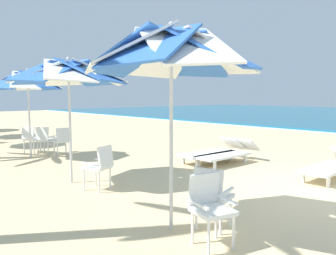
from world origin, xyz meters
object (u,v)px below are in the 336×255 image
Objects in this scene: plastic_chair_3 at (62,140)px; sun_lounger_1 at (332,165)px; plastic_chair_0 at (212,194)px; plastic_chair_1 at (210,205)px; plastic_chair_2 at (100,165)px; beach_umbrella_1 at (69,74)px; plastic_chair_5 at (45,138)px; beach_umbrella_2 at (28,82)px; sun_lounger_3 at (213,151)px; sun_lounger_2 at (228,153)px; beach_umbrella_0 at (171,53)px; plastic_chair_4 at (31,137)px.

plastic_chair_3 is 0.40× the size of sun_lounger_1.
plastic_chair_1 is (0.29, -0.37, 0.00)m from plastic_chair_0.
beach_umbrella_1 is at bearing -169.16° from plastic_chair_2.
plastic_chair_5 is (-7.36, 0.61, 0.00)m from plastic_chair_0.
plastic_chair_0 is 0.46m from plastic_chair_1.
sun_lounger_3 is (3.91, 3.58, -1.94)m from beach_umbrella_2.
beach_umbrella_1 is at bearing -96.74° from sun_lounger_3.
plastic_chair_3 is at bearing -153.56° from sun_lounger_1.
plastic_chair_0 is 4.59m from sun_lounger_2.
beach_umbrella_0 is 5.04m from sun_lounger_1.
plastic_chair_0 is at bearing 127.92° from plastic_chair_1.
beach_umbrella_2 reaches higher than plastic_chair_5.
plastic_chair_5 reaches higher than sun_lounger_2.
beach_umbrella_1 reaches higher than plastic_chair_4.
sun_lounger_2 is (4.07, 2.82, -0.22)m from plastic_chair_3.
plastic_chair_5 is at bearing 172.69° from plastic_chair_1.
beach_umbrella_2 reaches higher than plastic_chair_4.
plastic_chair_5 is at bearing 22.96° from plastic_chair_4.
plastic_chair_0 is (0.38, 0.39, -1.87)m from beach_umbrella_0.
plastic_chair_2 reaches higher than sun_lounger_2.
plastic_chair_0 is 7.24m from beach_umbrella_2.
beach_umbrella_1 is at bearing -127.58° from sun_lounger_1.
plastic_chair_0 and plastic_chair_4 have the same top height.
beach_umbrella_0 is at bearing -6.24° from plastic_chair_2.
plastic_chair_0 is 7.91m from plastic_chair_4.
sun_lounger_1 is at bearing 91.83° from plastic_chair_0.
beach_umbrella_0 is 3.20× the size of plastic_chair_3.
beach_umbrella_2 reaches higher than sun_lounger_2.
plastic_chair_1 is 5.05m from sun_lounger_2.
plastic_chair_3 is at bearing 168.43° from beach_umbrella_0.
sun_lounger_2 is at bearing 34.68° from plastic_chair_3.
plastic_chair_1 is 7.71m from plastic_chair_5.
sun_lounger_2 is 0.99× the size of sun_lounger_3.
beach_umbrella_2 is (-7.04, 0.07, 1.72)m from plastic_chair_0.
plastic_chair_1 is at bearing -0.89° from beach_umbrella_1.
beach_umbrella_1 reaches higher than plastic_chair_0.
plastic_chair_2 is at bearing -90.68° from sun_lounger_2.
plastic_chair_0 is 1.00× the size of plastic_chair_4.
plastic_chair_2 is 3.87m from sun_lounger_2.
sun_lounger_3 is at bearing 83.26° from beach_umbrella_1.
plastic_chair_0 is at bearing -7.70° from plastic_chair_3.
beach_umbrella_0 is at bearing -177.93° from plastic_chair_1.
plastic_chair_2 is at bearing -120.75° from sun_lounger_1.
plastic_chair_5 is at bearing -154.55° from plastic_chair_3.
beach_umbrella_1 is at bearing -103.02° from sun_lounger_2.
sun_lounger_3 is (-2.75, 4.03, -2.09)m from beach_umbrella_0.
beach_umbrella_0 is 1.28× the size of sun_lounger_3.
plastic_chair_0 is at bearing -0.53° from beach_umbrella_2.
sun_lounger_1 is at bearing 10.45° from sun_lounger_3.
plastic_chair_5 is 5.20m from sun_lounger_3.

